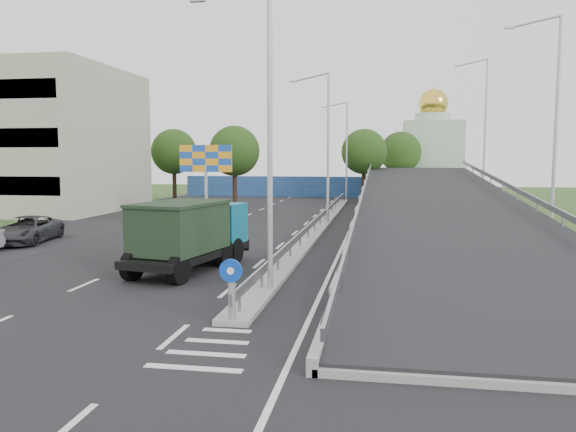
% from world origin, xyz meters
% --- Properties ---
extents(ground, '(160.00, 160.00, 0.00)m').
position_xyz_m(ground, '(0.00, 0.00, 0.00)').
color(ground, '#2D4C1E').
rests_on(ground, ground).
extents(road_surface, '(26.00, 90.00, 0.04)m').
position_xyz_m(road_surface, '(-3.00, 20.00, 0.00)').
color(road_surface, black).
rests_on(road_surface, ground).
extents(parking_strip, '(8.00, 90.00, 0.05)m').
position_xyz_m(parking_strip, '(-16.00, 20.00, 0.00)').
color(parking_strip, black).
rests_on(parking_strip, ground).
extents(median, '(1.00, 44.00, 0.20)m').
position_xyz_m(median, '(0.00, 24.00, 0.10)').
color(median, gray).
rests_on(median, ground).
extents(overpass_ramp, '(10.00, 50.00, 3.50)m').
position_xyz_m(overpass_ramp, '(7.50, 24.00, 1.75)').
color(overpass_ramp, gray).
rests_on(overpass_ramp, ground).
extents(median_guardrail, '(0.09, 44.00, 0.71)m').
position_xyz_m(median_guardrail, '(0.00, 24.00, 0.75)').
color(median_guardrail, gray).
rests_on(median_guardrail, median).
extents(sign_bollard, '(0.64, 0.23, 1.67)m').
position_xyz_m(sign_bollard, '(0.00, 2.17, 1.03)').
color(sign_bollard, black).
rests_on(sign_bollard, median).
extents(lamp_post_near, '(2.74, 0.18, 10.08)m').
position_xyz_m(lamp_post_near, '(0.11, 6.00, 5.81)').
color(lamp_post_near, '#B2B5B7').
rests_on(lamp_post_near, median).
extents(lamp_post_mid, '(2.74, 0.18, 10.08)m').
position_xyz_m(lamp_post_mid, '(0.11, 26.00, 5.81)').
color(lamp_post_mid, '#B2B5B7').
rests_on(lamp_post_mid, median).
extents(lamp_post_far, '(2.74, 0.18, 10.08)m').
position_xyz_m(lamp_post_far, '(0.11, 46.00, 5.81)').
color(lamp_post_far, '#B2B5B7').
rests_on(lamp_post_far, median).
extents(blue_wall, '(30.00, 0.50, 2.40)m').
position_xyz_m(blue_wall, '(-4.00, 52.00, 1.20)').
color(blue_wall, navy).
rests_on(blue_wall, ground).
extents(church, '(7.00, 7.00, 13.80)m').
position_xyz_m(church, '(10.00, 60.00, 5.31)').
color(church, '#B2CCAD').
rests_on(church, ground).
extents(billboard, '(4.00, 0.24, 5.50)m').
position_xyz_m(billboard, '(-9.00, 28.00, 4.19)').
color(billboard, '#B2B5B7').
rests_on(billboard, ground).
extents(tree_left_mid, '(4.80, 4.80, 7.60)m').
position_xyz_m(tree_left_mid, '(-10.00, 40.00, 5.18)').
color(tree_left_mid, black).
rests_on(tree_left_mid, ground).
extents(tree_median_far, '(4.80, 4.80, 7.60)m').
position_xyz_m(tree_median_far, '(2.00, 48.00, 5.18)').
color(tree_median_far, black).
rests_on(tree_median_far, ground).
extents(tree_left_far, '(4.80, 4.80, 7.60)m').
position_xyz_m(tree_left_far, '(-18.00, 45.00, 5.18)').
color(tree_left_far, black).
rests_on(tree_left_far, ground).
extents(tree_ramp_far, '(4.80, 4.80, 7.60)m').
position_xyz_m(tree_ramp_far, '(6.00, 55.00, 5.18)').
color(tree_ramp_far, black).
rests_on(tree_ramp_far, ground).
extents(dump_truck, '(3.57, 6.78, 2.84)m').
position_xyz_m(dump_truck, '(-3.67, 9.34, 1.57)').
color(dump_truck, black).
rests_on(dump_truck, ground).
extents(parked_car_c, '(3.22, 5.47, 1.43)m').
position_xyz_m(parked_car_c, '(-14.84, 14.87, 0.71)').
color(parked_car_c, '#2E2E32').
rests_on(parked_car_c, ground).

